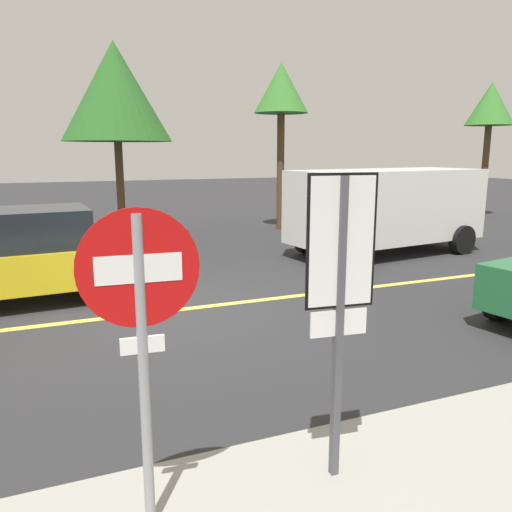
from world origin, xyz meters
name	(u,v)px	position (x,y,z in m)	size (l,w,h in m)	color
ground_plane	(171,311)	(0.00, 0.00, 0.00)	(80.00, 80.00, 0.00)	#2D2D30
lane_marking_centre	(325,293)	(3.00, 0.00, 0.01)	(28.00, 0.16, 0.01)	#E0D14C
stop_sign	(141,324)	(-1.29, -5.11, 1.60)	(0.76, 0.08, 2.34)	gray
speed_limit_sign	(340,277)	(0.16, -5.09, 1.76)	(0.54, 0.08, 2.52)	#4C4C51
white_van	(386,206)	(6.32, 2.73, 1.27)	(5.41, 2.79, 2.20)	white
car_yellow_crossing	(24,257)	(-2.27, 1.52, 0.83)	(4.15, 2.21, 1.68)	gold
tree_left_verge	(115,92)	(0.22, 7.45, 4.33)	(3.15, 3.15, 5.74)	#513823
tree_centre_verge	(490,107)	(14.79, 7.74, 4.40)	(1.88, 1.88, 5.35)	#513823
tree_right_verge	(281,92)	(5.61, 7.74, 4.59)	(1.80, 1.80, 5.51)	#513823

